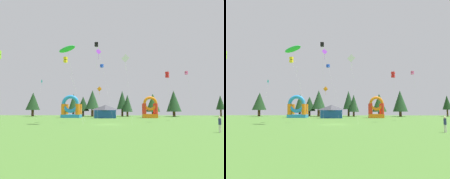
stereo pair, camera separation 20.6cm
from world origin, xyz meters
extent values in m
plane|color=#47752D|center=(0.00, 0.00, 0.00)|extent=(120.00, 120.00, 0.00)
cube|color=blue|center=(-3.77, 27.74, 15.80)|extent=(1.10, 1.10, 0.42)
cube|color=blue|center=(-3.77, 27.74, 16.31)|extent=(1.10, 1.10, 0.42)
cylinder|color=silver|center=(-2.01, 26.24, 8.03)|extent=(3.53, 3.01, 16.06)
ellipsoid|color=green|center=(-7.43, 0.16, 13.41)|extent=(3.70, 2.60, 1.59)
cylinder|color=silver|center=(-5.74, -0.56, 6.71)|extent=(3.41, 1.45, 13.42)
pyramid|color=purple|center=(-3.60, 16.17, 17.19)|extent=(1.21, 0.97, 1.13)
cylinder|color=purple|center=(-3.56, 16.10, 16.23)|extent=(0.04, 0.04, 1.97)
cylinder|color=silver|center=(-1.11, 15.46, 8.61)|extent=(4.91, 1.30, 17.22)
pyramid|color=#19B7CC|center=(-20.01, 21.49, 10.39)|extent=(0.68, 0.73, 0.85)
cylinder|color=#19B7CC|center=(-20.06, 21.45, 9.85)|extent=(0.04, 0.04, 1.08)
cylinder|color=silver|center=(-20.13, 20.02, 5.20)|extent=(0.17, 2.88, 10.39)
cube|color=yellow|center=(-8.97, 4.92, 12.30)|extent=(0.75, 0.75, 0.51)
cube|color=yellow|center=(-8.97, 4.92, 12.92)|extent=(0.75, 0.75, 0.51)
cylinder|color=silver|center=(-6.75, 4.37, 6.31)|extent=(4.46, 1.11, 12.61)
pyramid|color=white|center=(3.16, 2.47, 12.04)|extent=(1.15, 0.61, 1.15)
cylinder|color=white|center=(3.13, 2.39, 10.93)|extent=(0.04, 0.04, 2.23)
cylinder|color=silver|center=(3.68, 1.22, 6.02)|extent=(1.12, 2.36, 12.05)
cube|color=red|center=(11.86, 7.38, 9.47)|extent=(0.86, 0.86, 0.54)
cube|color=red|center=(11.86, 7.38, 10.12)|extent=(0.86, 0.86, 0.54)
cylinder|color=silver|center=(12.37, 8.45, 4.90)|extent=(1.04, 2.15, 9.80)
cylinder|color=silver|center=(-15.33, -6.87, 5.08)|extent=(1.14, 4.00, 10.16)
pyramid|color=orange|center=(-3.86, 22.57, 8.26)|extent=(1.09, 0.78, 1.04)
cylinder|color=orange|center=(-3.90, 22.63, 7.52)|extent=(0.04, 0.04, 1.52)
cylinder|color=silver|center=(-4.93, 23.00, 4.14)|extent=(2.08, 0.76, 8.28)
cube|color=black|center=(-2.62, 4.21, 15.26)|extent=(0.68, 0.68, 0.36)
cube|color=black|center=(-2.62, 4.21, 15.70)|extent=(0.68, 0.68, 0.36)
cylinder|color=silver|center=(-2.68, 6.33, 7.74)|extent=(0.14, 4.24, 15.48)
cube|color=#EA599E|center=(17.83, 14.12, 11.10)|extent=(0.72, 0.72, 0.36)
cube|color=#EA599E|center=(17.83, 14.12, 11.53)|extent=(0.72, 0.72, 0.36)
cylinder|color=silver|center=(18.83, 14.58, 5.66)|extent=(2.03, 0.93, 11.32)
cylinder|color=silver|center=(13.36, -12.52, 0.43)|extent=(0.18, 0.18, 0.86)
cylinder|color=silver|center=(13.26, -12.39, 0.43)|extent=(0.18, 0.18, 0.86)
cylinder|color=navy|center=(13.31, -12.46, 1.20)|extent=(0.43, 0.43, 0.68)
sphere|color=beige|center=(13.31, -12.46, 1.66)|extent=(0.23, 0.23, 0.23)
cube|color=#268CD8|center=(-13.75, 31.15, 0.50)|extent=(5.88, 4.99, 0.99)
cylinder|color=orange|center=(-16.00, 29.35, 2.67)|extent=(1.40, 1.40, 3.35)
cylinder|color=orange|center=(-11.51, 29.35, 2.67)|extent=(1.40, 1.40, 3.35)
cylinder|color=orange|center=(-16.00, 32.94, 2.67)|extent=(1.40, 1.40, 3.35)
cylinder|color=orange|center=(-11.51, 32.94, 2.67)|extent=(1.40, 1.40, 3.35)
torus|color=#268CD8|center=(-13.75, 29.35, 4.34)|extent=(5.60, 1.12, 5.60)
cube|color=orange|center=(11.06, 30.08, 0.59)|extent=(4.53, 3.68, 1.18)
cylinder|color=red|center=(9.31, 28.76, 2.81)|extent=(1.03, 1.03, 3.26)
cylinder|color=red|center=(12.81, 28.76, 2.81)|extent=(1.03, 1.03, 3.26)
cylinder|color=red|center=(9.31, 31.41, 2.81)|extent=(1.03, 1.03, 3.26)
cylinder|color=red|center=(12.81, 31.41, 2.81)|extent=(1.03, 1.03, 3.26)
torus|color=orange|center=(11.06, 28.76, 4.44)|extent=(4.33, 0.82, 4.33)
cube|color=#19478C|center=(-2.61, 27.41, 1.20)|extent=(6.37, 3.53, 2.39)
pyramid|color=#3F3F47|center=(-2.61, 27.41, 3.18)|extent=(6.37, 3.53, 1.57)
cylinder|color=#4C331E|center=(-32.33, 44.64, 1.21)|extent=(0.96, 0.96, 2.43)
cone|color=#193819|center=(-32.33, 44.64, 5.84)|extent=(5.33, 5.33, 6.82)
cylinder|color=#4C331E|center=(-16.47, 45.30, 0.92)|extent=(0.78, 0.78, 1.83)
cone|color=#1E4221|center=(-16.47, 45.30, 5.27)|extent=(4.32, 4.32, 6.87)
cylinder|color=#4C331E|center=(-12.66, 45.13, 1.01)|extent=(0.84, 0.84, 2.02)
cone|color=#193819|center=(-12.66, 45.13, 4.81)|extent=(4.68, 4.68, 5.58)
cylinder|color=#4C331E|center=(-8.77, 43.28, 1.39)|extent=(0.95, 0.95, 2.77)
cone|color=#1E4221|center=(-8.77, 43.28, 6.36)|extent=(5.25, 5.25, 7.18)
cylinder|color=#4C331E|center=(2.51, 45.03, 1.36)|extent=(0.76, 0.76, 2.72)
cone|color=#1E4221|center=(2.51, 45.03, 6.25)|extent=(4.25, 4.25, 7.07)
cylinder|color=#4C331E|center=(4.43, 43.31, 0.88)|extent=(0.71, 0.71, 1.76)
cone|color=#1E4221|center=(4.43, 43.31, 4.96)|extent=(3.96, 3.96, 6.41)
cylinder|color=#4C331E|center=(13.96, 43.39, 0.89)|extent=(0.96, 0.96, 1.78)
cone|color=#234C1E|center=(13.96, 43.39, 5.14)|extent=(5.31, 5.31, 6.71)
cylinder|color=#4C331E|center=(21.61, 43.08, 0.92)|extent=(0.97, 0.97, 1.84)
cone|color=#1E4221|center=(21.61, 43.08, 5.75)|extent=(5.39, 5.39, 7.83)
cylinder|color=#4C331E|center=(39.71, 45.67, 1.28)|extent=(0.58, 0.58, 2.56)
cone|color=#193819|center=(39.71, 45.67, 5.28)|extent=(3.23, 3.23, 5.44)
camera|label=1|loc=(2.45, -36.90, 2.52)|focal=34.14mm
camera|label=2|loc=(2.66, -36.89, 2.52)|focal=34.14mm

